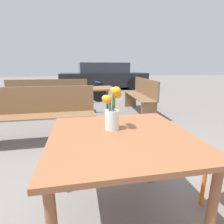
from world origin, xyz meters
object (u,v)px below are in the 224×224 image
at_px(flower_vase, 112,113).
at_px(bench_far, 49,95).
at_px(parked_car, 103,77).
at_px(table_back, 98,95).
at_px(bicycle, 86,93).
at_px(bench_near, 33,113).
at_px(table_front, 121,146).
at_px(bench_middle, 141,95).

distance_m(flower_vase, bench_far, 3.31).
bearing_deg(parked_car, table_back, -98.80).
xyz_separation_m(flower_vase, bench_far, (-0.93, 3.15, -0.35)).
height_order(bench_far, bicycle, bench_far).
distance_m(bench_near, parked_car, 6.63).
bearing_deg(bicycle, flower_vase, -89.65).
bearing_deg(table_front, flower_vase, 109.71).
xyz_separation_m(table_front, bench_far, (-0.97, 3.26, -0.14)).
distance_m(table_front, bench_middle, 3.21).
relative_size(bench_middle, bicycle, 1.12).
xyz_separation_m(flower_vase, bench_middle, (1.26, 2.86, -0.36)).
height_order(bench_middle, parked_car, parked_car).
distance_m(table_front, bench_far, 3.40).
bearing_deg(table_back, parked_car, 81.20).
xyz_separation_m(flower_vase, bench_near, (-0.91, 1.49, -0.35)).
distance_m(bench_near, bench_middle, 2.57).
relative_size(bench_far, table_back, 2.51).
bearing_deg(bench_far, bench_near, -89.26).
bearing_deg(bench_middle, bicycle, 130.86).
bearing_deg(flower_vase, table_front, -70.29).
xyz_separation_m(flower_vase, bicycle, (-0.03, 4.35, -0.50)).
bearing_deg(table_back, flower_vase, -93.69).
height_order(table_front, bench_near, bench_near).
relative_size(table_front, bench_near, 0.51).
relative_size(table_back, bicycle, 0.49).
bearing_deg(flower_vase, parked_car, 82.72).
bearing_deg(table_front, bench_middle, 67.59).
bearing_deg(bench_near, bicycle, 72.79).
bearing_deg(table_back, bicycle, 95.10).
height_order(table_back, parked_car, parked_car).
relative_size(bench_far, parked_car, 0.41).
distance_m(table_back, parked_car, 5.56).
xyz_separation_m(bench_near, bicycle, (0.88, 2.86, -0.14)).
relative_size(table_front, parked_car, 0.21).
distance_m(table_front, table_back, 2.46).
xyz_separation_m(bench_near, bench_middle, (2.17, 1.37, -0.01)).
distance_m(bench_near, table_back, 1.37).
bearing_deg(parked_car, bicycle, -106.40).
bearing_deg(bench_far, table_front, -73.40).
height_order(bench_far, table_back, bench_far).
xyz_separation_m(table_back, bicycle, (-0.18, 2.00, -0.25)).
xyz_separation_m(bicycle, parked_car, (1.03, 3.49, 0.29)).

